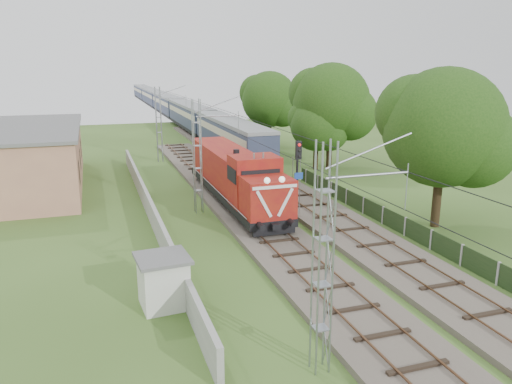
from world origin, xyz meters
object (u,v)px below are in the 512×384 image
object	(u,v)px
relay_hut	(163,281)
signal_post	(298,166)
locomotive	(235,175)
coach_rake	(168,104)

from	to	relation	value
relay_hut	signal_post	bearing A→B (deg)	43.24
locomotive	coach_rake	distance (m)	66.56
relay_hut	coach_rake	bearing A→B (deg)	81.30
coach_rake	signal_post	distance (m)	71.30
coach_rake	signal_post	bearing A→B (deg)	-91.62
coach_rake	signal_post	xyz separation A→B (m)	(-2.02, -71.26, 1.14)
locomotive	signal_post	bearing A→B (deg)	-58.63
locomotive	coach_rake	size ratio (longest dim) A/B	0.15
locomotive	coach_rake	bearing A→B (deg)	85.69
coach_rake	relay_hut	xyz separation A→B (m)	(-12.40, -81.03, -1.43)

